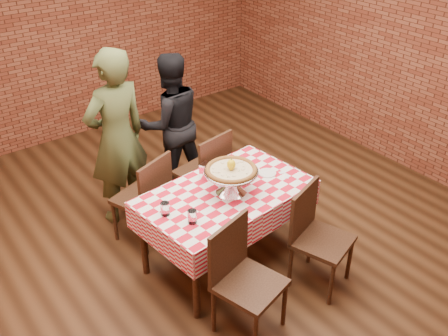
{
  "coord_description": "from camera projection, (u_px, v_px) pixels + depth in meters",
  "views": [
    {
      "loc": [
        -2.21,
        -3.14,
        3.2
      ],
      "look_at": [
        0.03,
        -0.17,
        0.95
      ],
      "focal_mm": 41.21,
      "sensor_mm": 36.0,
      "label": 1
    }
  ],
  "objects": [
    {
      "name": "side_plate",
      "position": [
        267.0,
        173.0,
        4.63
      ],
      "size": [
        0.18,
        0.18,
        0.01
      ],
      "primitive_type": "cylinder",
      "rotation": [
        0.0,
        0.0,
        0.1
      ],
      "color": "white",
      "rests_on": "tablecloth"
    },
    {
      "name": "ground",
      "position": [
        211.0,
        246.0,
        4.94
      ],
      "size": [
        6.0,
        6.0,
        0.0
      ],
      "primitive_type": "plane",
      "color": "black",
      "rests_on": "ground"
    },
    {
      "name": "chair_far_right",
      "position": [
        202.0,
        171.0,
        5.23
      ],
      "size": [
        0.52,
        0.52,
        0.93
      ],
      "primitive_type": null,
      "rotation": [
        0.0,
        0.0,
        3.32
      ],
      "color": "#442918",
      "rests_on": "ground"
    },
    {
      "name": "tablecloth",
      "position": [
        226.0,
        203.0,
        4.45
      ],
      "size": [
        1.57,
        1.05,
        0.25
      ],
      "primitive_type": null,
      "rotation": [
        0.0,
        0.0,
        0.1
      ],
      "color": "red",
      "rests_on": "table"
    },
    {
      "name": "water_glass_right",
      "position": [
        165.0,
        209.0,
        4.07
      ],
      "size": [
        0.08,
        0.08,
        0.11
      ],
      "primitive_type": "cylinder",
      "rotation": [
        0.0,
        0.0,
        0.1
      ],
      "color": "white",
      "rests_on": "tablecloth"
    },
    {
      "name": "sweetener_packet_a",
      "position": [
        287.0,
        177.0,
        4.58
      ],
      "size": [
        0.06,
        0.06,
        0.0
      ],
      "primitive_type": "cube",
      "rotation": [
        0.0,
        0.0,
        0.81
      ],
      "color": "white",
      "rests_on": "tablecloth"
    },
    {
      "name": "pizza_stand",
      "position": [
        231.0,
        181.0,
        4.33
      ],
      "size": [
        0.64,
        0.64,
        0.21
      ],
      "primitive_type": null,
      "rotation": [
        0.0,
        0.0,
        0.53
      ],
      "color": "silver",
      "rests_on": "tablecloth"
    },
    {
      "name": "diner_olive",
      "position": [
        117.0,
        138.0,
        4.92
      ],
      "size": [
        0.7,
        0.5,
        1.79
      ],
      "primitive_type": "imported",
      "rotation": [
        0.0,
        0.0,
        3.25
      ],
      "color": "#3F4724",
      "rests_on": "ground"
    },
    {
      "name": "condiment_caddy",
      "position": [
        206.0,
        171.0,
        4.54
      ],
      "size": [
        0.12,
        0.11,
        0.14
      ],
      "primitive_type": "cube",
      "rotation": [
        0.0,
        0.0,
        0.41
      ],
      "color": "silver",
      "rests_on": "tablecloth"
    },
    {
      "name": "sweetener_packet_b",
      "position": [
        282.0,
        172.0,
        4.64
      ],
      "size": [
        0.06,
        0.05,
        0.0
      ],
      "primitive_type": "cube",
      "rotation": [
        0.0,
        0.0,
        -0.22
      ],
      "color": "white",
      "rests_on": "tablecloth"
    },
    {
      "name": "table",
      "position": [
        226.0,
        227.0,
        4.58
      ],
      "size": [
        1.53,
        1.01,
        0.75
      ],
      "primitive_type": "cube",
      "rotation": [
        0.0,
        0.0,
        0.1
      ],
      "color": "#442918",
      "rests_on": "ground"
    },
    {
      "name": "pizza",
      "position": [
        231.0,
        170.0,
        4.27
      ],
      "size": [
        0.59,
        0.59,
        0.03
      ],
      "primitive_type": "cylinder",
      "rotation": [
        0.0,
        0.0,
        0.53
      ],
      "color": "beige",
      "rests_on": "pizza_stand"
    },
    {
      "name": "chair_near_right",
      "position": [
        323.0,
        241.0,
        4.29
      ],
      "size": [
        0.55,
        0.55,
        0.92
      ],
      "primitive_type": null,
      "rotation": [
        0.0,
        0.0,
        0.32
      ],
      "color": "#442918",
      "rests_on": "ground"
    },
    {
      "name": "chair_far_left",
      "position": [
        141.0,
        197.0,
        4.83
      ],
      "size": [
        0.56,
        0.56,
        0.92
      ],
      "primitive_type": null,
      "rotation": [
        0.0,
        0.0,
        3.49
      ],
      "color": "#442918",
      "rests_on": "ground"
    },
    {
      "name": "back_wall",
      "position": [
        65.0,
        26.0,
        6.24
      ],
      "size": [
        5.5,
        0.0,
        5.5
      ],
      "primitive_type": "plane",
      "rotation": [
        1.57,
        0.0,
        0.0
      ],
      "color": "maroon",
      "rests_on": "ground"
    },
    {
      "name": "chair_near_left",
      "position": [
        250.0,
        284.0,
        3.84
      ],
      "size": [
        0.55,
        0.55,
        0.93
      ],
      "primitive_type": null,
      "rotation": [
        0.0,
        0.0,
        0.26
      ],
      "color": "#442918",
      "rests_on": "ground"
    },
    {
      "name": "lemon",
      "position": [
        231.0,
        165.0,
        4.24
      ],
      "size": [
        0.1,
        0.1,
        0.1
      ],
      "primitive_type": "ellipsoid",
      "rotation": [
        0.0,
        0.0,
        0.53
      ],
      "color": "yellow",
      "rests_on": "pizza"
    },
    {
      "name": "water_glass_left",
      "position": [
        192.0,
        217.0,
        3.98
      ],
      "size": [
        0.08,
        0.08,
        0.11
      ],
      "primitive_type": "cylinder",
      "rotation": [
        0.0,
        0.0,
        0.1
      ],
      "color": "white",
      "rests_on": "tablecloth"
    },
    {
      "name": "diner_black",
      "position": [
        170.0,
        123.0,
        5.48
      ],
      "size": [
        0.83,
        0.7,
        1.54
      ],
      "primitive_type": "imported",
      "rotation": [
        0.0,
        0.0,
        2.98
      ],
      "color": "black",
      "rests_on": "ground"
    }
  ]
}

